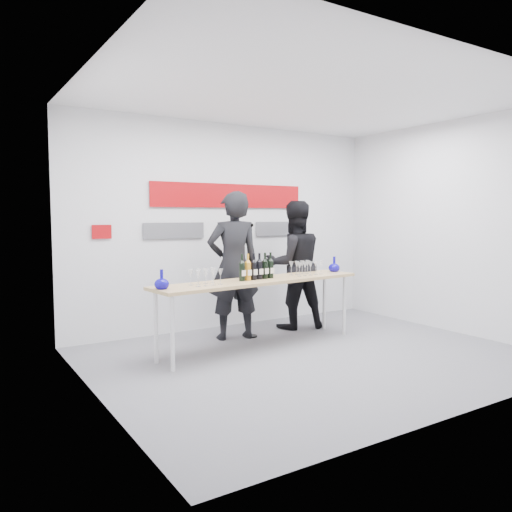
{
  "coord_description": "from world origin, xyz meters",
  "views": [
    {
      "loc": [
        -3.65,
        -4.51,
        1.67
      ],
      "look_at": [
        -0.3,
        0.79,
        1.15
      ],
      "focal_mm": 35.0,
      "sensor_mm": 36.0,
      "label": 1
    }
  ],
  "objects_px": {
    "tasting_table": "(260,284)",
    "mic_stand": "(251,303)",
    "presenter_right": "(294,265)",
    "presenter_left": "(233,266)"
  },
  "relations": [
    {
      "from": "tasting_table",
      "to": "mic_stand",
      "type": "height_order",
      "value": "mic_stand"
    },
    {
      "from": "presenter_right",
      "to": "mic_stand",
      "type": "height_order",
      "value": "presenter_right"
    },
    {
      "from": "presenter_left",
      "to": "mic_stand",
      "type": "relative_size",
      "value": 1.27
    },
    {
      "from": "presenter_right",
      "to": "mic_stand",
      "type": "xyz_separation_m",
      "value": [
        -0.84,
        -0.14,
        -0.46
      ]
    },
    {
      "from": "tasting_table",
      "to": "presenter_right",
      "type": "height_order",
      "value": "presenter_right"
    },
    {
      "from": "tasting_table",
      "to": "presenter_left",
      "type": "height_order",
      "value": "presenter_left"
    },
    {
      "from": "tasting_table",
      "to": "mic_stand",
      "type": "relative_size",
      "value": 1.88
    },
    {
      "from": "tasting_table",
      "to": "mic_stand",
      "type": "bearing_deg",
      "value": 65.09
    },
    {
      "from": "mic_stand",
      "to": "tasting_table",
      "type": "bearing_deg",
      "value": -90.33
    },
    {
      "from": "tasting_table",
      "to": "mic_stand",
      "type": "distance_m",
      "value": 0.64
    }
  ]
}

